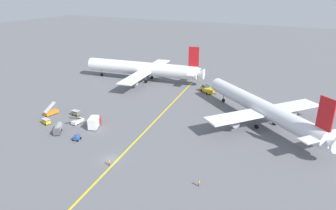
{
  "coord_description": "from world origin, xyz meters",
  "views": [
    {
      "loc": [
        42.81,
        -52.13,
        39.8
      ],
      "look_at": [
        0.22,
        30.17,
        4.0
      ],
      "focal_mm": 33.02,
      "sensor_mm": 36.0,
      "label": 1
    }
  ],
  "objects": [
    {
      "name": "ground_plane",
      "position": [
        0.0,
        0.0,
        0.0
      ],
      "size": [
        600.0,
        600.0,
        0.0
      ],
      "primitive_type": "plane",
      "color": "slate"
    },
    {
      "name": "taxiway_stripe",
      "position": [
        0.32,
        10.0,
        0.0
      ],
      "size": [
        16.81,
        118.95,
        0.01
      ],
      "primitive_type": "cube",
      "rotation": [
        0.0,
        0.0,
        0.14
      ],
      "color": "yellow",
      "rests_on": "ground"
    },
    {
      "name": "airliner_at_gate_left",
      "position": [
        -29.06,
        61.73,
        5.39
      ],
      "size": [
        57.12,
        44.96,
        16.55
      ],
      "color": "white",
      "rests_on": "ground"
    },
    {
      "name": "airliner_being_pushed",
      "position": [
        27.83,
        38.52,
        5.25
      ],
      "size": [
        45.73,
        39.57,
        15.66
      ],
      "color": "silver",
      "rests_on": "ground"
    },
    {
      "name": "pushback_tug",
      "position": [
        2.82,
        59.07,
        1.29
      ],
      "size": [
        8.3,
        7.42,
        3.02
      ],
      "color": "gold",
      "rests_on": "ground"
    },
    {
      "name": "gse_belt_loader_portside",
      "position": [
        -22.11,
        12.36,
        0.83
      ],
      "size": [
        1.81,
        4.92,
        3.02
      ],
      "color": "silver",
      "rests_on": "ground"
    },
    {
      "name": "gse_catering_truck_tall",
      "position": [
        -15.56,
        12.67,
        1.76
      ],
      "size": [
        4.44,
        6.31,
        3.5
      ],
      "color": "red",
      "rests_on": "ground"
    },
    {
      "name": "gse_baggage_cart_near_cluster",
      "position": [
        -30.38,
        7.61,
        0.86
      ],
      "size": [
        2.99,
        2.09,
        1.71
      ],
      "color": "gold",
      "rests_on": "ground"
    },
    {
      "name": "gse_stair_truck_yellow",
      "position": [
        -34.79,
        13.69,
        1.03
      ],
      "size": [
        2.59,
        4.83,
        4.06
      ],
      "color": "orange",
      "rests_on": "ground"
    },
    {
      "name": "gse_fuel_bowser_stubby",
      "position": [
        -22.57,
        4.85,
        1.33
      ],
      "size": [
        4.37,
        5.08,
        2.4
      ],
      "color": "gray",
      "rests_on": "ground"
    },
    {
      "name": "gse_baggage_cart_trailing",
      "position": [
        -27.06,
        16.97,
        0.86
      ],
      "size": [
        2.77,
        1.65,
        1.71
      ],
      "color": "#666B4C",
      "rests_on": "ground"
    },
    {
      "name": "gse_gpu_cart_small",
      "position": [
        -14.51,
        3.88,
        0.79
      ],
      "size": [
        1.96,
        2.36,
        1.9
      ],
      "color": "#2D5199",
      "rests_on": "ground"
    },
    {
      "name": "ground_crew_ramp_agent_by_cones",
      "position": [
        23.34,
        -0.26,
        0.81
      ],
      "size": [
        0.36,
        0.36,
        1.57
      ],
      "color": "#4C4C51",
      "rests_on": "ground"
    },
    {
      "name": "ground_crew_marshaller_foreground",
      "position": [
        1.43,
        -2.48,
        0.83
      ],
      "size": [
        0.36,
        0.36,
        1.61
      ],
      "color": "#2D3351",
      "rests_on": "ground"
    }
  ]
}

